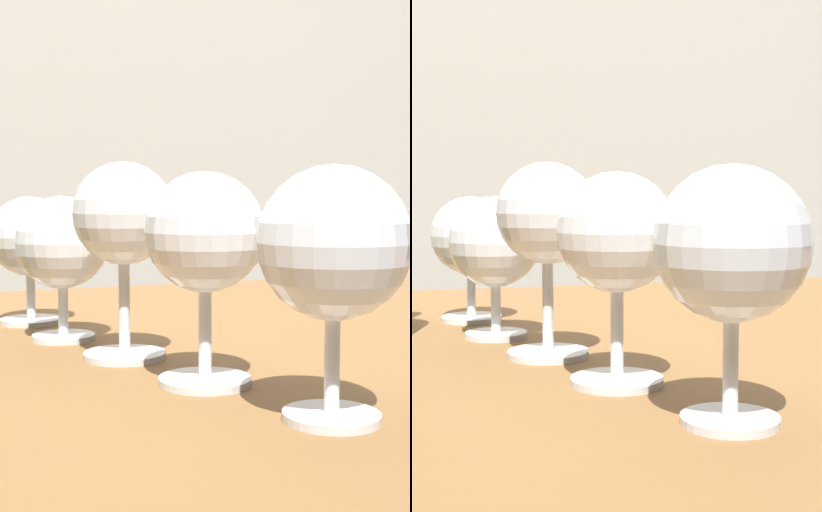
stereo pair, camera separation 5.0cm
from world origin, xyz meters
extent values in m
cube|color=brown|center=(0.00, 0.00, 0.70)|extent=(1.32, 0.80, 0.03)
cylinder|color=white|center=(0.06, -0.27, 0.72)|extent=(0.06, 0.06, 0.00)
cylinder|color=white|center=(0.06, -0.27, 0.75)|extent=(0.01, 0.01, 0.07)
sphere|color=white|center=(0.06, -0.27, 0.82)|extent=(0.09, 0.09, 0.09)
cylinder|color=white|center=(0.02, -0.17, 0.72)|extent=(0.06, 0.06, 0.00)
cylinder|color=white|center=(0.02, -0.17, 0.76)|extent=(0.01, 0.01, 0.07)
sphere|color=white|center=(0.02, -0.17, 0.82)|extent=(0.08, 0.08, 0.08)
ellipsoid|color=#470A16|center=(0.02, -0.17, 0.82)|extent=(0.07, 0.07, 0.03)
cylinder|color=white|center=(-0.01, -0.07, 0.72)|extent=(0.07, 0.07, 0.00)
cylinder|color=white|center=(-0.01, -0.07, 0.76)|extent=(0.01, 0.01, 0.08)
sphere|color=white|center=(-0.01, -0.07, 0.83)|extent=(0.08, 0.08, 0.08)
ellipsoid|color=#EACC66|center=(-0.01, -0.07, 0.83)|extent=(0.07, 0.07, 0.04)
cylinder|color=white|center=(-0.04, 0.03, 0.72)|extent=(0.06, 0.06, 0.00)
cylinder|color=white|center=(-0.04, 0.03, 0.75)|extent=(0.01, 0.01, 0.06)
sphere|color=white|center=(-0.04, 0.03, 0.80)|extent=(0.08, 0.08, 0.08)
ellipsoid|color=beige|center=(-0.04, 0.03, 0.80)|extent=(0.07, 0.07, 0.04)
cylinder|color=white|center=(-0.05, 0.13, 0.72)|extent=(0.06, 0.06, 0.00)
cylinder|color=white|center=(-0.05, 0.13, 0.75)|extent=(0.01, 0.01, 0.06)
sphere|color=white|center=(-0.05, 0.13, 0.80)|extent=(0.08, 0.08, 0.08)
ellipsoid|color=maroon|center=(-0.05, 0.13, 0.80)|extent=(0.07, 0.07, 0.04)
camera|label=1|loc=(-0.16, -0.64, 0.84)|focal=52.35mm
camera|label=2|loc=(-0.11, -0.65, 0.84)|focal=52.35mm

